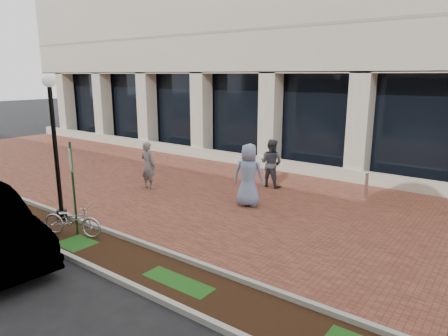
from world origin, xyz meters
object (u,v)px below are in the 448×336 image
Objects in this scene: parking_sign at (72,177)px; lamppost at (55,140)px; bollard at (366,185)px; pedestrian_mid at (271,163)px; locked_bicycle at (72,220)px; pedestrian_left at (148,165)px; pedestrian_right at (249,175)px.

lamppost reaches higher than parking_sign.
pedestrian_mid is at bearing -168.91° from bollard.
locked_bicycle is 4.64m from pedestrian_left.
lamppost is 9.90m from bollard.
lamppost is 4.34× the size of bollard.
bollard is (6.81, 3.56, -0.39)m from pedestrian_left.
bollard reaches higher than locked_bicycle.
pedestrian_left is 4.07m from pedestrian_right.
pedestrian_left is at bearing 134.27° from parking_sign.
locked_bicycle is (0.01, -0.11, -1.13)m from parking_sign.
pedestrian_right is (0.56, -2.36, 0.11)m from pedestrian_mid.
parking_sign is 4.57m from pedestrian_left.
parking_sign reaches higher than pedestrian_mid.
lamppost is at bearing -174.76° from parking_sign.
pedestrian_right is 4.14m from bollard.
pedestrian_left is at bearing 96.58° from lamppost.
parking_sign reaches higher than pedestrian_left.
pedestrian_right is (3.60, 4.32, -1.33)m from lamppost.
pedestrian_mid is (3.04, 6.69, -1.44)m from lamppost.
bollard is at bearing 78.15° from parking_sign.
parking_sign is 1.13m from locked_bicycle.
parking_sign is 1.58m from lamppost.
pedestrian_right reaches higher than locked_bicycle.
pedestrian_left is 7.70m from bollard.
pedestrian_left is 4.53m from pedestrian_mid.
bollard is (3.34, 0.65, -0.42)m from pedestrian_mid.
pedestrian_left is (-0.44, 3.78, -1.47)m from lamppost.
pedestrian_mid reaches higher than pedestrian_left.
parking_sign is 5.26m from pedestrian_right.
pedestrian_mid is 0.89× the size of pedestrian_right.
parking_sign is 1.37× the size of pedestrian_mid.
parking_sign is at bearing -17.14° from locked_bicycle.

